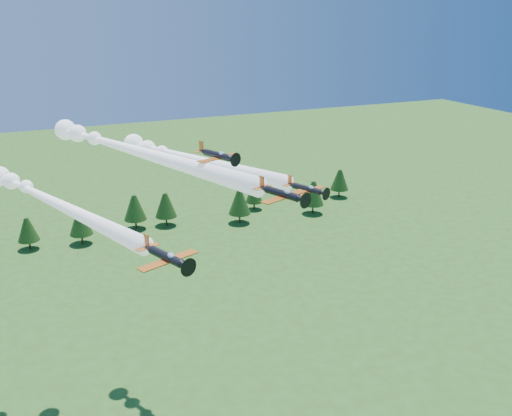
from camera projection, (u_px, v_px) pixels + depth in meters
name	position (u px, v px, depth m)	size (l,w,h in m)	color
plane_lead	(129.00, 149.00, 88.40)	(24.64, 54.81, 3.70)	black
plane_left	(51.00, 200.00, 92.13)	(24.61, 54.15, 3.70)	black
plane_right	(187.00, 158.00, 98.45)	(21.42, 43.58, 3.70)	black
plane_slot	(218.00, 155.00, 77.84)	(6.82, 7.66, 2.43)	black
treeline	(135.00, 212.00, 185.50)	(179.51, 19.68, 11.95)	#382314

